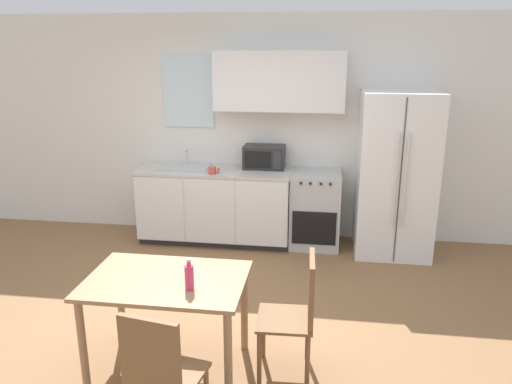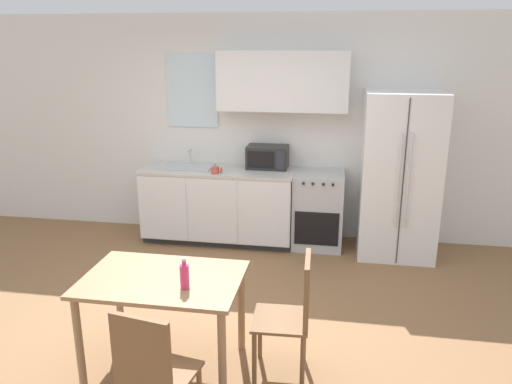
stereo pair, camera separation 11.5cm
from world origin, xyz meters
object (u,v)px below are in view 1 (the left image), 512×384
microwave (264,157)px  dining_chair_near (159,372)px  refrigerator (396,174)px  dining_chair_side (299,308)px  dining_table (167,292)px  coffee_mug (213,170)px  drink_bottle (189,277)px  oven_range (315,209)px

microwave → dining_chair_near: size_ratio=0.52×
refrigerator → dining_chair_side: size_ratio=2.00×
dining_chair_near → dining_chair_side: (0.75, 0.84, 0.00)m
dining_chair_side → dining_table: bearing=92.4°
refrigerator → coffee_mug: refrigerator is taller
coffee_mug → drink_bottle: bearing=-80.9°
oven_range → dining_chair_near: size_ratio=0.97×
refrigerator → dining_table: (-1.89, -2.52, -0.30)m
dining_table → drink_bottle: drink_bottle is taller
microwave → drink_bottle: bearing=-93.1°
refrigerator → dining_chair_near: (-1.70, -3.28, -0.39)m
coffee_mug → dining_chair_side: bearing=-63.4°
oven_range → dining_chair_side: (-0.05, -2.52, 0.09)m
dining_table → drink_bottle: (0.21, -0.13, 0.20)m
dining_chair_side → drink_bottle: bearing=103.7°
coffee_mug → dining_table: bearing=-85.5°
refrigerator → microwave: (-1.52, 0.19, 0.11)m
microwave → dining_chair_side: bearing=-77.5°
microwave → dining_chair_side: (0.58, -2.63, -0.51)m
drink_bottle → oven_range: bearing=73.9°
oven_range → dining_chair_near: bearing=-103.5°
dining_table → dining_chair_near: dining_chair_near is taller
refrigerator → microwave: 1.54m
coffee_mug → refrigerator: bearing=5.0°
oven_range → drink_bottle: (-0.79, -2.73, 0.39)m
coffee_mug → dining_chair_near: 3.15m
oven_range → microwave: microwave is taller
dining_chair_near → dining_chair_side: bearing=58.5°
dining_chair_near → drink_bottle: 0.70m
oven_range → refrigerator: size_ratio=0.48×
microwave → dining_table: microwave is taller
oven_range → dining_table: 2.79m
microwave → drink_bottle: 2.85m
refrigerator → drink_bottle: refrigerator is taller
refrigerator → dining_chair_near: size_ratio=2.00×
oven_range → coffee_mug: coffee_mug is taller
refrigerator → dining_chair_side: refrigerator is taller
dining_table → dining_chair_near: 0.79m
dining_table → dining_chair_near: bearing=-75.8°
dining_table → drink_bottle: 0.32m
refrigerator → coffee_mug: size_ratio=14.77×
dining_table → dining_chair_side: bearing=4.8°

